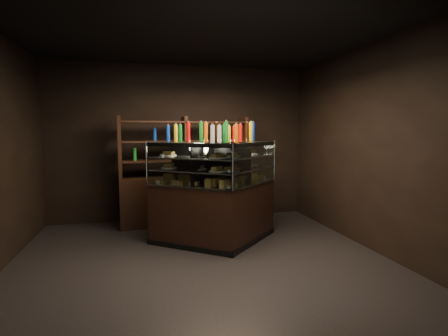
% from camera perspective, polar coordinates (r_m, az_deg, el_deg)
% --- Properties ---
extents(ground, '(5.00, 5.00, 0.00)m').
position_cam_1_polar(ground, '(4.78, -3.43, -15.27)').
color(ground, black).
rests_on(ground, ground).
extents(room_shell, '(5.02, 5.02, 3.01)m').
position_cam_1_polar(room_shell, '(4.46, -3.59, 8.65)').
color(room_shell, black).
rests_on(room_shell, ground).
extents(display_case, '(2.14, 1.54, 1.58)m').
position_cam_1_polar(display_case, '(5.47, -1.06, -6.77)').
color(display_case, black).
rests_on(display_case, ground).
extents(food_display, '(1.70, 1.04, 0.48)m').
position_cam_1_polar(food_display, '(5.36, -1.06, 0.07)').
color(food_display, '#B89242').
rests_on(food_display, display_case).
extents(bottles_top, '(1.52, 0.90, 0.30)m').
position_cam_1_polar(bottles_top, '(5.34, -1.09, 5.76)').
color(bottles_top, '#147223').
rests_on(bottles_top, display_case).
extents(potted_conifer, '(0.39, 0.39, 0.83)m').
position_cam_1_polar(potted_conifer, '(6.05, 0.10, -6.01)').
color(potted_conifer, black).
rests_on(potted_conifer, ground).
extents(back_shelving, '(2.39, 0.56, 2.00)m').
position_cam_1_polar(back_shelving, '(6.59, -6.36, -3.87)').
color(back_shelving, black).
rests_on(back_shelving, ground).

